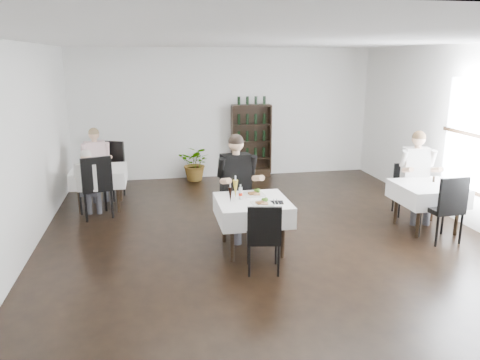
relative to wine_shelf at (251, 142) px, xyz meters
name	(u,v)px	position (x,y,z in m)	size (l,w,h in m)	color
room_shell	(273,150)	(-0.60, -4.31, 0.65)	(9.00, 9.00, 9.00)	black
wine_shelf	(251,142)	(0.00, 0.00, 0.00)	(0.90, 0.28, 1.75)	black
main_table	(252,210)	(-0.90, -4.31, -0.23)	(1.03, 1.03, 0.77)	black
left_table	(99,176)	(-3.30, -1.81, -0.23)	(0.98, 0.98, 0.77)	black
right_table	(427,193)	(2.10, -4.01, -0.23)	(0.98, 0.98, 0.77)	black
potted_tree	(196,163)	(-1.33, -0.11, -0.44)	(0.73, 0.64, 0.82)	#26551D
main_chair_far	(240,199)	(-0.94, -3.53, -0.29)	(0.58, 0.59, 0.97)	black
main_chair_near	(264,234)	(-0.92, -5.11, -0.30)	(0.51, 0.51, 0.96)	black
left_chair_far	(110,166)	(-3.17, -1.11, -0.20)	(0.68, 0.69, 1.13)	black
left_chair_near	(96,183)	(-3.30, -2.42, -0.20)	(0.66, 0.66, 1.13)	black
right_chair_far	(406,186)	(2.20, -3.19, -0.33)	(0.49, 0.49, 0.91)	black
right_chair_near	(446,205)	(2.05, -4.59, -0.24)	(0.52, 0.52, 1.07)	black
diner_main	(238,179)	(-1.01, -3.74, 0.10)	(0.66, 0.68, 1.64)	#3C3D44
diner_left_far	(96,158)	(-3.41, -1.19, -0.01)	(0.59, 0.63, 1.43)	#3C3D44
diner_left_near	(89,179)	(-3.41, -2.42, -0.12)	(0.49, 0.50, 1.26)	#3C3D44
diner_right_far	(418,169)	(2.19, -3.52, 0.06)	(0.63, 0.65, 1.57)	#3C3D44
plate_far	(255,194)	(-0.81, -4.07, -0.06)	(0.30, 0.30, 0.09)	white
plate_near	(263,203)	(-0.80, -4.54, -0.06)	(0.30, 0.30, 0.09)	white
pilsner_dark	(230,195)	(-1.23, -4.36, 0.04)	(0.06, 0.06, 0.28)	black
pilsner_lager	(235,189)	(-1.13, -4.18, 0.06)	(0.08, 0.08, 0.34)	gold
coke_bottle	(241,193)	(-1.06, -4.24, 0.01)	(0.06, 0.06, 0.22)	silver
napkin_cutlery	(276,202)	(-0.60, -4.51, -0.07)	(0.23, 0.23, 0.02)	black
pepper_mill	(434,179)	(2.28, -3.88, -0.03)	(0.04, 0.04, 0.10)	black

